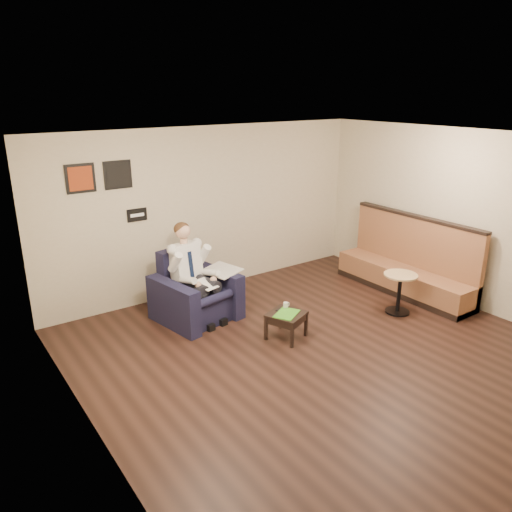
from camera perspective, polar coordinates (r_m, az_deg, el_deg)
ground at (r=6.82m, az=8.00°, el=-11.18°), size 6.00×6.00×0.00m
wall_back at (r=8.58m, az=-5.36°, el=5.28°), size 6.00×0.02×2.80m
wall_left at (r=4.82m, az=-18.49°, el=-6.58°), size 0.02×6.00×2.80m
wall_right at (r=8.54m, az=23.40°, el=3.75°), size 0.02×6.00×2.80m
ceiling at (r=5.96m, az=9.24°, el=12.89°), size 6.00×6.00×0.02m
seating_sign at (r=7.99m, az=-13.44°, el=4.59°), size 0.32×0.02×0.20m
art_print_left at (r=7.61m, az=-19.43°, el=8.36°), size 0.42×0.03×0.42m
art_print_right at (r=7.78m, az=-15.52°, el=8.94°), size 0.42×0.03×0.42m
armchair at (r=7.61m, az=-6.90°, el=-3.54°), size 1.24×1.24×1.03m
seated_man at (r=7.44m, az=-6.31°, el=-2.46°), size 0.84×1.11×1.41m
lap_papers at (r=7.39m, az=-5.74°, el=-3.21°), size 0.31×0.38×0.01m
newspaper at (r=7.72m, az=-3.94°, el=-1.64°), size 0.56×0.65×0.01m
side_table at (r=7.12m, az=3.47°, el=-7.93°), size 0.61×0.61×0.38m
green_folder at (r=7.01m, az=3.52°, el=-6.60°), size 0.47×0.43×0.01m
coffee_mug at (r=7.19m, az=3.40°, el=-5.62°), size 0.09×0.09×0.08m
smartphone at (r=7.13m, az=2.72°, el=-6.13°), size 0.13×0.08×0.01m
banquette at (r=8.87m, az=16.72°, el=0.00°), size 0.61×2.56×1.31m
cafe_table at (r=8.14m, az=16.02°, el=-4.13°), size 0.64×0.64×0.64m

